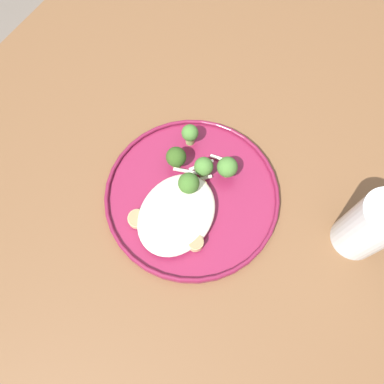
% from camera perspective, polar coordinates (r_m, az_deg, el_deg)
% --- Properties ---
extents(ground, '(6.00, 6.00, 0.00)m').
position_cam_1_polar(ground, '(1.34, 0.45, -11.18)').
color(ground, '#665B51').
extents(wooden_dining_table, '(1.40, 1.00, 0.74)m').
position_cam_1_polar(wooden_dining_table, '(0.71, 0.85, -0.01)').
color(wooden_dining_table, brown).
rests_on(wooden_dining_table, ground).
extents(dinner_plate, '(0.29, 0.29, 0.02)m').
position_cam_1_polar(dinner_plate, '(0.61, -0.00, -0.43)').
color(dinner_plate, maroon).
rests_on(dinner_plate, wooden_dining_table).
extents(noodle_bed, '(0.15, 0.12, 0.03)m').
position_cam_1_polar(noodle_bed, '(0.58, -2.42, -3.42)').
color(noodle_bed, beige).
rests_on(noodle_bed, dinner_plate).
extents(seared_scallop_front_small, '(0.03, 0.03, 0.01)m').
position_cam_1_polar(seared_scallop_front_small, '(0.59, -4.62, -1.33)').
color(seared_scallop_front_small, beige).
rests_on(seared_scallop_front_small, dinner_plate).
extents(seared_scallop_half_hidden, '(0.03, 0.03, 0.01)m').
position_cam_1_polar(seared_scallop_half_hidden, '(0.60, 1.19, 0.80)').
color(seared_scallop_half_hidden, '#DBB77A').
rests_on(seared_scallop_half_hidden, dinner_plate).
extents(seared_scallop_rear_pale, '(0.03, 0.03, 0.02)m').
position_cam_1_polar(seared_scallop_rear_pale, '(0.58, -2.80, -4.67)').
color(seared_scallop_rear_pale, '#E5C689').
rests_on(seared_scallop_rear_pale, dinner_plate).
extents(seared_scallop_large_seared, '(0.03, 0.03, 0.02)m').
position_cam_1_polar(seared_scallop_large_seared, '(0.57, 0.51, -7.90)').
color(seared_scallop_large_seared, '#DBB77A').
rests_on(seared_scallop_large_seared, dinner_plate).
extents(seared_scallop_tiny_bay, '(0.02, 0.02, 0.01)m').
position_cam_1_polar(seared_scallop_tiny_bay, '(0.58, -5.01, -4.58)').
color(seared_scallop_tiny_bay, '#DBB77A').
rests_on(seared_scallop_tiny_bay, dinner_plate).
extents(seared_scallop_left_edge, '(0.03, 0.03, 0.01)m').
position_cam_1_polar(seared_scallop_left_edge, '(0.59, -8.50, -4.18)').
color(seared_scallop_left_edge, '#DBB77A').
rests_on(seared_scallop_left_edge, dinner_plate).
extents(seared_scallop_center_golden, '(0.02, 0.02, 0.01)m').
position_cam_1_polar(seared_scallop_center_golden, '(0.60, -1.95, -0.07)').
color(seared_scallop_center_golden, '#DBB77A').
rests_on(seared_scallop_center_golden, dinner_plate).
extents(broccoli_floret_center_pile, '(0.03, 0.03, 0.04)m').
position_cam_1_polar(broccoli_floret_center_pile, '(0.60, 1.66, 3.64)').
color(broccoli_floret_center_pile, '#89A356').
rests_on(broccoli_floret_center_pile, dinner_plate).
extents(broccoli_floret_small_sprig, '(0.03, 0.03, 0.05)m').
position_cam_1_polar(broccoli_floret_small_sprig, '(0.61, -2.49, 5.41)').
color(broccoli_floret_small_sprig, '#7A994C').
rests_on(broccoli_floret_small_sprig, dinner_plate).
extents(broccoli_floret_beside_noodles, '(0.03, 0.03, 0.04)m').
position_cam_1_polar(broccoli_floret_beside_noodles, '(0.63, -0.32, 9.07)').
color(broccoli_floret_beside_noodles, '#89A356').
rests_on(broccoli_floret_beside_noodles, dinner_plate).
extents(broccoli_floret_front_edge, '(0.03, 0.03, 0.05)m').
position_cam_1_polar(broccoli_floret_front_edge, '(0.60, 5.53, 3.85)').
color(broccoli_floret_front_edge, '#89A356').
rests_on(broccoli_floret_front_edge, dinner_plate).
extents(broccoli_floret_near_rim, '(0.03, 0.03, 0.05)m').
position_cam_1_polar(broccoli_floret_near_rim, '(0.58, -0.51, 1.33)').
color(broccoli_floret_near_rim, '#89A356').
rests_on(broccoli_floret_near_rim, dinner_plate).
extents(onion_sliver_pale_crescent, '(0.04, 0.04, 0.00)m').
position_cam_1_polar(onion_sliver_pale_crescent, '(0.61, 0.94, 1.88)').
color(onion_sliver_pale_crescent, silver).
rests_on(onion_sliver_pale_crescent, dinner_plate).
extents(onion_sliver_short_strip, '(0.04, 0.03, 0.00)m').
position_cam_1_polar(onion_sliver_short_strip, '(0.63, 1.17, 4.37)').
color(onion_sliver_short_strip, silver).
rests_on(onion_sliver_short_strip, dinner_plate).
extents(onion_sliver_long_sliver, '(0.02, 0.06, 0.00)m').
position_cam_1_polar(onion_sliver_long_sliver, '(0.62, -0.33, 3.16)').
color(onion_sliver_long_sliver, silver).
rests_on(onion_sliver_long_sliver, dinner_plate).
extents(onion_sliver_curled_piece, '(0.01, 0.05, 0.00)m').
position_cam_1_polar(onion_sliver_curled_piece, '(0.63, 4.87, 5.06)').
color(onion_sliver_curled_piece, silver).
rests_on(onion_sliver_curled_piece, dinner_plate).
extents(water_glass, '(0.07, 0.07, 0.12)m').
position_cam_1_polar(water_glass, '(0.60, 25.77, -5.05)').
color(water_glass, silver).
rests_on(water_glass, wooden_dining_table).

